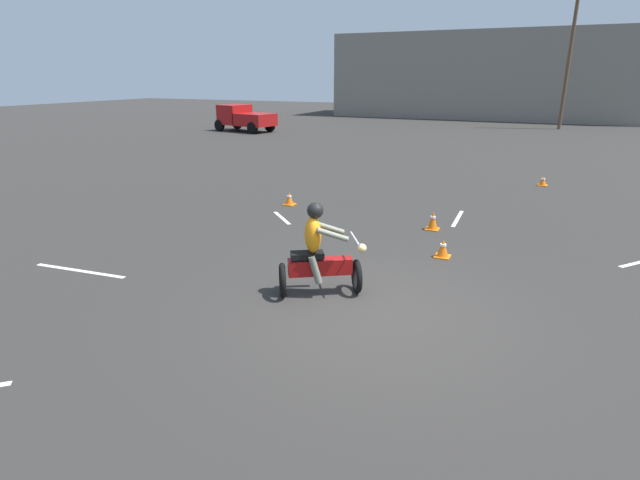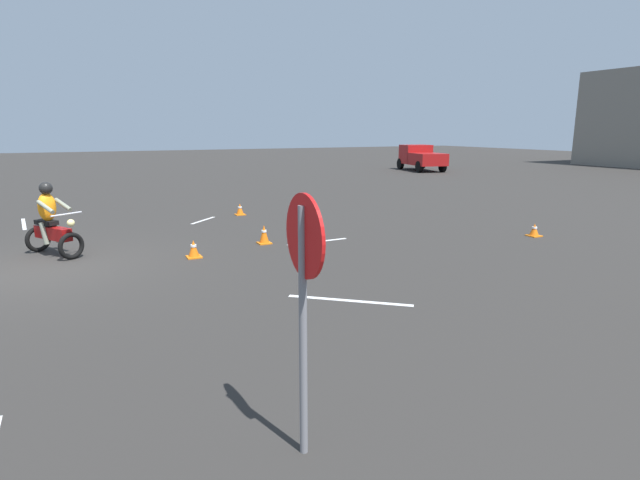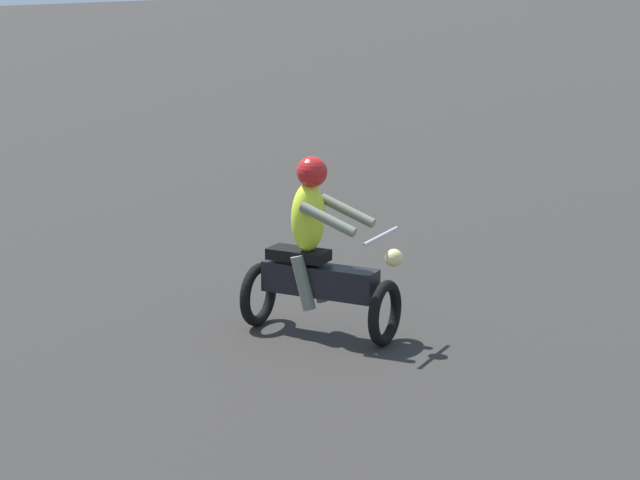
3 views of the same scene
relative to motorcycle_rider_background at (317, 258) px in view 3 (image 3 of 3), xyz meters
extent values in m
torus|color=black|center=(-0.62, -0.29, -0.43)|extent=(0.34, 0.59, 0.60)
torus|color=black|center=(0.56, 0.26, -0.43)|extent=(0.34, 0.59, 0.60)
cube|color=black|center=(-0.03, -0.01, -0.21)|extent=(1.10, 0.68, 0.28)
cube|color=black|center=(0.17, 0.08, 0.01)|extent=(0.62, 0.47, 0.10)
cylinder|color=silver|center=(-0.58, -0.27, 0.27)|extent=(0.33, 0.65, 0.04)
sphere|color=#F2E08C|center=(-0.69, -0.32, 0.09)|extent=(0.21, 0.21, 0.16)
ellipsoid|color=#D8F233|center=(0.08, 0.04, 0.37)|extent=(0.42, 0.48, 0.64)
cylinder|color=slate|center=(-0.28, 0.09, 0.42)|extent=(0.53, 0.31, 0.27)
cylinder|color=slate|center=(-0.11, -0.27, 0.42)|extent=(0.53, 0.31, 0.27)
cylinder|color=slate|center=(0.00, 0.15, -0.21)|extent=(0.27, 0.21, 0.51)
cylinder|color=slate|center=(0.12, -0.10, -0.21)|extent=(0.27, 0.21, 0.51)
sphere|color=red|center=(0.04, 0.02, 0.79)|extent=(0.37, 0.37, 0.28)
camera|label=1|loc=(-6.35, -15.92, 2.92)|focal=28.00mm
camera|label=2|loc=(2.78, -8.06, 2.06)|focal=28.00mm
camera|label=3|loc=(-8.62, 6.75, 2.88)|focal=70.00mm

